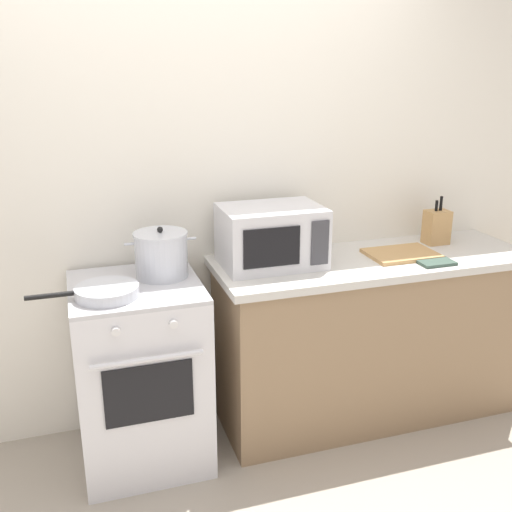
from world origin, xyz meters
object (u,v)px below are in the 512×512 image
at_px(cutting_board, 401,254).
at_px(oven_mitt, 435,262).
at_px(stove, 141,373).
at_px(frying_pan, 106,292).
at_px(microwave, 271,236).
at_px(stock_pot, 161,254).
at_px(knife_block, 437,227).

relative_size(cutting_board, oven_mitt, 2.00).
distance_m(stove, frying_pan, 0.52).
bearing_deg(stove, frying_pan, -140.53).
distance_m(microwave, oven_mitt, 0.85).
bearing_deg(frying_pan, oven_mitt, -1.57).
height_order(stock_pot, knife_block, knife_block).
relative_size(stock_pot, frying_pan, 0.71).
height_order(stove, microwave, microwave).
bearing_deg(stock_pot, oven_mitt, -9.91).
bearing_deg(frying_pan, microwave, 13.07).
xyz_separation_m(microwave, cutting_board, (0.70, -0.08, -0.14)).
height_order(stock_pot, oven_mitt, stock_pot).
height_order(stove, stock_pot, stock_pot).
distance_m(stove, stock_pot, 0.59).
distance_m(frying_pan, microwave, 0.86).
bearing_deg(microwave, frying_pan, -166.93).
bearing_deg(microwave, knife_block, 3.52).
height_order(stock_pot, cutting_board, stock_pot).
xyz_separation_m(frying_pan, knife_block, (1.84, 0.26, 0.07)).
bearing_deg(microwave, oven_mitt, -16.51).
xyz_separation_m(cutting_board, knife_block, (0.30, 0.14, 0.09)).
bearing_deg(frying_pan, stock_pot, 34.58).
bearing_deg(oven_mitt, frying_pan, 178.43).
bearing_deg(stove, oven_mitt, -6.06).
relative_size(stock_pot, cutting_board, 0.94).
relative_size(microwave, oven_mitt, 2.78).
distance_m(cutting_board, knife_block, 0.34).
distance_m(stove, oven_mitt, 1.58).
bearing_deg(oven_mitt, knife_block, 55.89).
relative_size(microwave, cutting_board, 1.39).
height_order(cutting_board, oven_mitt, cutting_board).
bearing_deg(cutting_board, frying_pan, -175.71).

